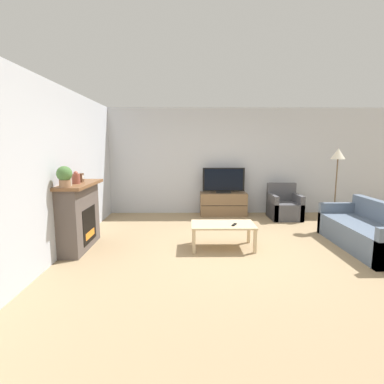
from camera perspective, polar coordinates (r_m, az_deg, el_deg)
ground_plane at (r=5.24m, az=9.33°, el=-10.82°), size 24.00×24.00×0.00m
wall_back at (r=7.80m, az=5.94°, el=5.82°), size 12.00×0.06×2.70m
wall_left at (r=5.29m, az=-23.63°, el=3.76°), size 0.06×12.00×2.70m
fireplace at (r=5.45m, az=-20.68°, el=-4.18°), size 0.45×1.27×1.13m
mantel_vase_left at (r=4.99m, az=-22.39°, el=2.23°), size 0.08×0.08×0.22m
mantel_vase_centre_left at (r=5.26m, az=-21.24°, el=2.47°), size 0.13×0.13×0.21m
mantel_clock at (r=5.46m, az=-20.41°, el=2.57°), size 0.08×0.11×0.15m
potted_plant at (r=4.84m, az=-23.13°, el=2.87°), size 0.23×0.23×0.32m
tv_stand at (r=7.63m, az=5.97°, el=-2.28°), size 1.16×0.47×0.58m
tv at (r=7.54m, az=6.04°, el=2.08°), size 1.05×0.18×0.63m
armchair at (r=7.61m, az=17.13°, el=-2.74°), size 0.70×0.76×0.83m
coffee_table at (r=5.19m, az=5.91°, el=-6.58°), size 1.08×0.62×0.43m
remote at (r=5.11m, az=8.04°, el=-6.16°), size 0.11×0.15×0.02m
couch at (r=5.99m, az=30.60°, el=-6.73°), size 0.84×1.96×0.78m
floor_lamp at (r=6.91m, az=26.00°, el=5.31°), size 0.30×0.30×1.70m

